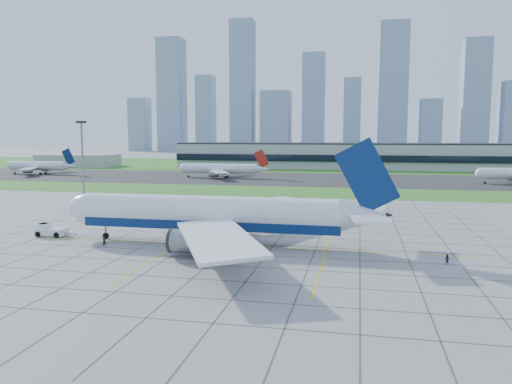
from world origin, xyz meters
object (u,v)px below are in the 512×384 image
airliner (213,215)px  distant_jet_0 (39,166)px  crew_near (104,241)px  distant_jet_1 (221,169)px  pushback_tug (50,230)px  light_mast (82,149)px  crew_far (447,259)px

airliner → distant_jet_0: bearing=134.2°
crew_near → distant_jet_1: 151.36m
pushback_tug → distant_jet_0: distant_jet_0 is taller
light_mast → distant_jet_1: size_ratio=0.60×
crew_near → light_mast: bearing=77.3°
light_mast → pushback_tug: light_mast is taller
crew_far → pushback_tug: bearing=-132.0°
airliner → distant_jet_1: airliner is taller
light_mast → distant_jet_1: bearing=70.6°
crew_far → airliner: bearing=-136.3°
light_mast → distant_jet_1: 83.77m
crew_far → distant_jet_0: 237.58m
airliner → crew_near: 20.90m
crew_near → crew_far: crew_near is taller
light_mast → crew_near: size_ratio=13.50×
crew_far → distant_jet_1: distant_jet_1 is taller
airliner → crew_near: bearing=-162.1°
airliner → pushback_tug: bearing=180.0°
pushback_tug → distant_jet_0: bearing=126.1°
distant_jet_1 → crew_near: bearing=-82.7°
distant_jet_1 → crew_far: bearing=-62.0°
airliner → distant_jet_1: (-38.66, 143.95, -1.11)m
airliner → crew_near: airliner is taller
light_mast → airliner: light_mast is taller
airliner → distant_jet_0: (-139.99, 146.05, -1.11)m
crew_near → crew_far: size_ratio=1.15×
light_mast → airliner: (66.25, -65.72, -10.58)m
distant_jet_0 → distant_jet_1: 101.35m
crew_near → pushback_tug: bearing=112.2°
light_mast → distant_jet_0: size_ratio=0.60×
light_mast → pushback_tug: bearing=-64.6°
pushback_tug → crew_far: size_ratio=5.68×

